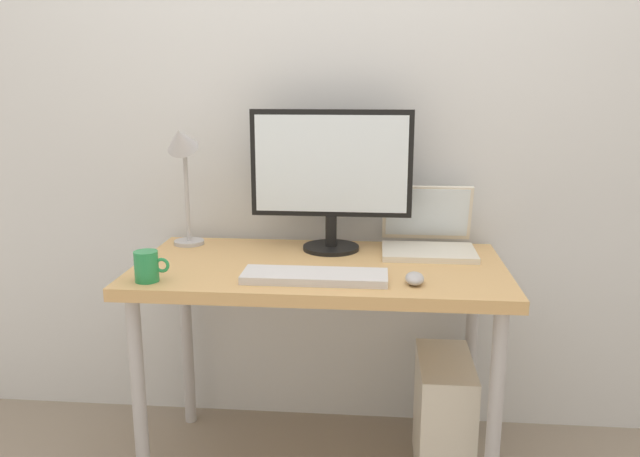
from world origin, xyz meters
TOP-DOWN VIEW (x-y plane):
  - back_wall at (0.00, 0.37)m, footprint 4.40×0.04m
  - desk at (0.00, 0.00)m, footprint 1.21×0.63m
  - monitor at (0.02, 0.18)m, footprint 0.56×0.20m
  - laptop at (0.37, 0.20)m, footprint 0.32×0.28m
  - desk_lamp at (-0.51, 0.18)m, footprint 0.11×0.16m
  - keyboard at (-0.00, -0.17)m, footprint 0.44×0.14m
  - mouse at (0.30, -0.18)m, footprint 0.06×0.09m
  - coffee_mug at (-0.50, -0.23)m, footprint 0.11×0.07m
  - computer_tower at (0.43, 0.00)m, footprint 0.18×0.36m

SIDE VIEW (x-z plane):
  - computer_tower at x=0.43m, z-range 0.00..0.42m
  - desk at x=0.00m, z-range 0.30..1.04m
  - keyboard at x=0.00m, z-range 0.75..0.77m
  - mouse at x=0.30m, z-range 0.75..0.78m
  - coffee_mug at x=-0.50m, z-range 0.75..0.84m
  - laptop at x=0.37m, z-range 0.69..0.92m
  - monitor at x=0.02m, z-range 0.78..1.27m
  - desk_lamp at x=-0.51m, z-range 0.84..1.30m
  - back_wall at x=0.00m, z-range 0.00..2.60m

